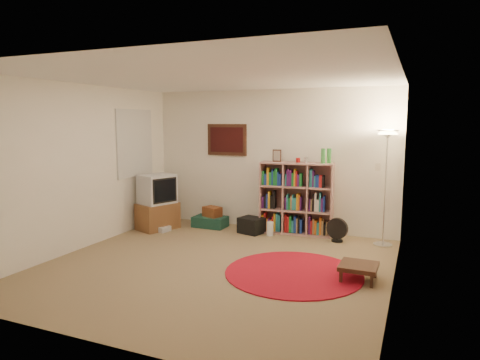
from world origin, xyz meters
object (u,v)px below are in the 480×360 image
object	(u,v)px
floor_fan	(337,230)
side_table	(359,267)
floor_lamp	(387,150)
tv_stand	(157,203)
suitcase	(210,222)
bookshelf	(295,199)

from	to	relation	value
floor_fan	side_table	bearing A→B (deg)	-61.74
floor_lamp	tv_stand	distance (m)	4.02
floor_lamp	side_table	world-z (taller)	floor_lamp
tv_stand	side_table	xyz separation A→B (m)	(3.70, -1.20, -0.31)
floor_lamp	tv_stand	xyz separation A→B (m)	(-3.86, -0.47, -1.03)
floor_fan	tv_stand	size ratio (longest dim) A/B	0.40
tv_stand	suitcase	world-z (taller)	tv_stand
floor_lamp	floor_fan	size ratio (longest dim) A/B	4.59
tv_stand	side_table	bearing A→B (deg)	3.59
bookshelf	tv_stand	world-z (taller)	bookshelf
floor_lamp	floor_fan	bearing A→B (deg)	-174.61
side_table	floor_fan	bearing A→B (deg)	108.84
floor_lamp	floor_fan	distance (m)	1.49
bookshelf	side_table	world-z (taller)	bookshelf
bookshelf	tv_stand	size ratio (longest dim) A/B	1.50
tv_stand	floor_fan	bearing A→B (deg)	28.90
floor_lamp	tv_stand	world-z (taller)	floor_lamp
bookshelf	side_table	bearing A→B (deg)	-59.06
tv_stand	suitcase	size ratio (longest dim) A/B	1.65
tv_stand	bookshelf	bearing A→B (deg)	37.18
floor_fan	side_table	world-z (taller)	floor_fan
floor_lamp	side_table	size ratio (longest dim) A/B	3.98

